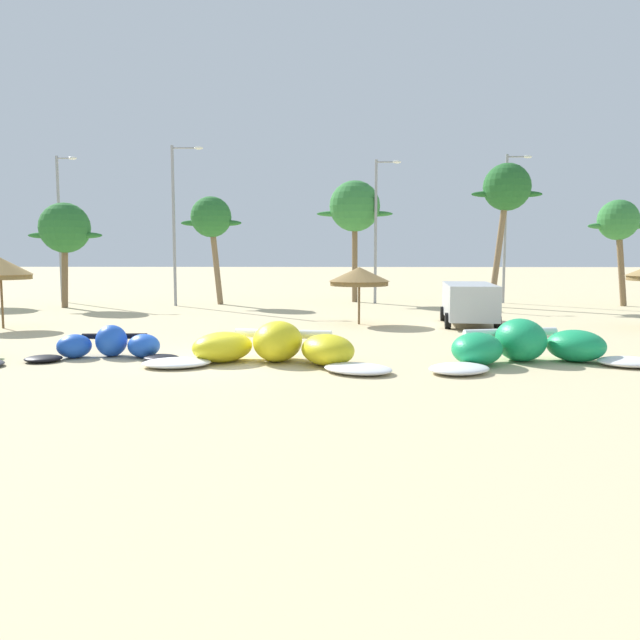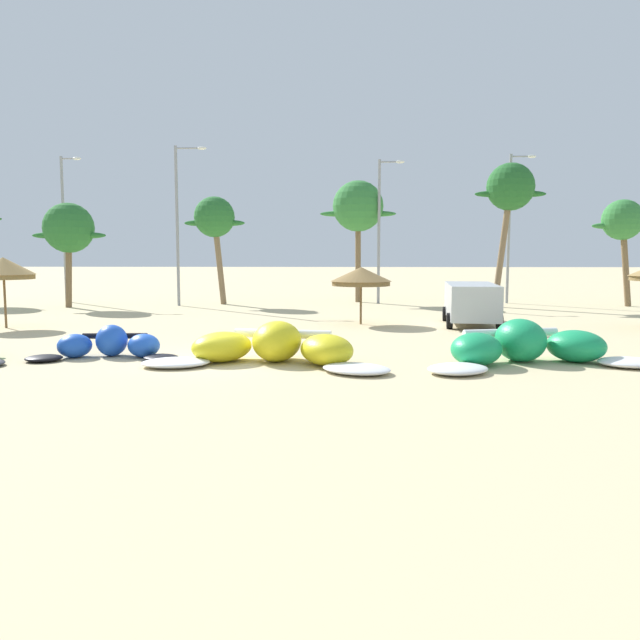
{
  "view_description": "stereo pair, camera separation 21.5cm",
  "coord_description": "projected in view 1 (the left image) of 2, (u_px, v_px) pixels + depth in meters",
  "views": [
    {
      "loc": [
        3.41,
        -19.1,
        3.2
      ],
      "look_at": [
        2.96,
        2.0,
        1.0
      ],
      "focal_mm": 36.15,
      "sensor_mm": 36.0,
      "label": 1
    },
    {
      "loc": [
        3.62,
        -19.09,
        3.2
      ],
      "look_at": [
        2.96,
        2.0,
        1.0
      ],
      "focal_mm": 36.15,
      "sensor_mm": 36.0,
      "label": 2
    }
  ],
  "objects": [
    {
      "name": "palm_left_of_gap",
      "position": [
        211.0,
        219.0,
        39.85
      ],
      "size": [
        3.78,
        2.52,
        6.7
      ],
      "color": "#7F6647",
      "rests_on": "ground"
    },
    {
      "name": "kite_center",
      "position": [
        527.0,
        347.0,
        18.72
      ],
      "size": [
        7.1,
        4.16,
        1.27
      ],
      "color": "white",
      "rests_on": "ground"
    },
    {
      "name": "palm_center_right",
      "position": [
        507.0,
        190.0,
        37.75
      ],
      "size": [
        4.17,
        2.78,
        8.45
      ],
      "color": "#7F6647",
      "rests_on": "ground"
    },
    {
      "name": "palm_center_left",
      "position": [
        355.0,
        207.0,
        41.66
      ],
      "size": [
        4.93,
        3.29,
        7.87
      ],
      "color": "brown",
      "rests_on": "ground"
    },
    {
      "name": "ground_plane",
      "position": [
        221.0,
        360.0,
        19.4
      ],
      "size": [
        260.0,
        260.0,
        0.0
      ],
      "primitive_type": "plane",
      "color": "beige"
    },
    {
      "name": "lamppost_east_center",
      "position": [
        378.0,
        224.0,
        40.58
      ],
      "size": [
        1.65,
        0.24,
        9.02
      ],
      "color": "gray",
      "rests_on": "ground"
    },
    {
      "name": "parked_van",
      "position": [
        469.0,
        300.0,
        28.8
      ],
      "size": [
        2.7,
        5.42,
        1.84
      ],
      "color": "#B2B7BC",
      "rests_on": "ground"
    },
    {
      "name": "lamppost_west",
      "position": [
        61.0,
        222.0,
        41.71
      ],
      "size": [
        1.4,
        0.24,
        9.41
      ],
      "color": "gray",
      "rests_on": "ground"
    },
    {
      "name": "palm_right_of_gap",
      "position": [
        618.0,
        222.0,
        38.49
      ],
      "size": [
        3.62,
        2.41,
        6.38
      ],
      "color": "brown",
      "rests_on": "ground"
    },
    {
      "name": "beach_umbrella_near_van",
      "position": [
        0.0,
        268.0,
        27.22
      ],
      "size": [
        2.62,
        2.62,
        3.03
      ],
      "color": "brown",
      "rests_on": "ground"
    },
    {
      "name": "lamppost_west_center",
      "position": [
        176.0,
        217.0,
        38.65
      ],
      "size": [
        1.96,
        0.24,
        9.57
      ],
      "color": "gray",
      "rests_on": "ground"
    },
    {
      "name": "palm_left",
      "position": [
        65.0,
        229.0,
        37.42
      ],
      "size": [
        4.38,
        2.92,
        6.13
      ],
      "color": "brown",
      "rests_on": "ground"
    },
    {
      "name": "beach_umbrella_middle",
      "position": [
        359.0,
        276.0,
        28.86
      ],
      "size": [
        2.75,
        2.75,
        2.58
      ],
      "color": "brown",
      "rests_on": "ground"
    },
    {
      "name": "lamppost_east",
      "position": [
        507.0,
        221.0,
        40.87
      ],
      "size": [
        1.66,
        0.24,
        9.38
      ],
      "color": "gray",
      "rests_on": "ground"
    },
    {
      "name": "kite_left_of_center",
      "position": [
        275.0,
        348.0,
        18.69
      ],
      "size": [
        7.35,
        3.99,
        1.2
      ],
      "color": "white",
      "rests_on": "ground"
    },
    {
      "name": "kite_left",
      "position": [
        109.0,
        345.0,
        19.73
      ],
      "size": [
        4.78,
        2.28,
        0.98
      ],
      "color": "black",
      "rests_on": "ground"
    }
  ]
}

